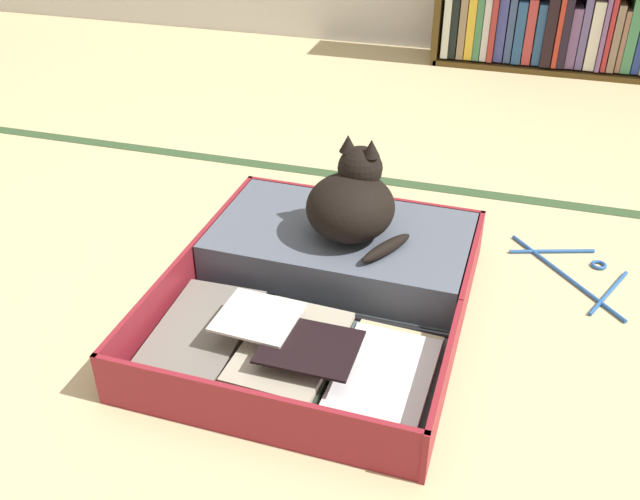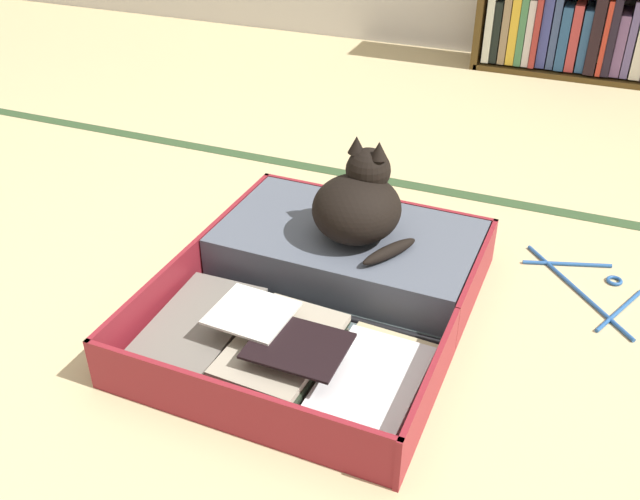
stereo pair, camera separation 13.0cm
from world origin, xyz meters
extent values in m
plane|color=#CBB583|center=(0.00, 0.00, 0.00)|extent=(10.00, 10.00, 0.00)
cube|color=#324B2A|center=(0.00, 0.95, 0.00)|extent=(4.80, 0.05, 0.00)
cube|color=#503A18|center=(0.56, 2.26, 0.01)|extent=(1.26, 0.24, 0.02)
cube|color=silver|center=(-0.02, 2.25, 0.19)|extent=(0.03, 0.20, 0.31)
cube|color=black|center=(0.01, 2.26, 0.17)|extent=(0.03, 0.20, 0.27)
cube|color=#987F5F|center=(0.05, 2.26, 0.18)|extent=(0.03, 0.20, 0.29)
cube|color=yellow|center=(0.09, 2.26, 0.18)|extent=(0.04, 0.20, 0.29)
cube|color=#438053|center=(0.12, 2.26, 0.18)|extent=(0.03, 0.20, 0.29)
cube|color=silver|center=(0.15, 2.26, 0.18)|extent=(0.03, 0.20, 0.29)
cube|color=#AB322F|center=(0.18, 2.25, 0.19)|extent=(0.02, 0.20, 0.32)
cube|color=#3E4698|center=(0.22, 2.27, 0.19)|extent=(0.04, 0.20, 0.32)
cube|color=#3D5081|center=(0.26, 2.27, 0.19)|extent=(0.03, 0.20, 0.32)
cube|color=#285184|center=(0.30, 2.26, 0.17)|extent=(0.04, 0.20, 0.27)
cube|color=#BA3D3F|center=(0.34, 2.26, 0.17)|extent=(0.04, 0.20, 0.28)
cube|color=#2A5183|center=(0.38, 2.27, 0.17)|extent=(0.03, 0.20, 0.26)
cube|color=black|center=(0.43, 2.25, 0.19)|extent=(0.04, 0.20, 0.32)
cube|color=red|center=(0.46, 2.25, 0.19)|extent=(0.02, 0.20, 0.31)
cube|color=black|center=(0.49, 2.26, 0.19)|extent=(0.03, 0.20, 0.32)
cube|color=slate|center=(0.53, 2.27, 0.16)|extent=(0.04, 0.20, 0.26)
cube|color=slate|center=(0.57, 2.26, 0.19)|extent=(0.03, 0.20, 0.31)
cube|color=silver|center=(0.61, 2.26, 0.18)|extent=(0.04, 0.20, 0.29)
cube|color=#7F5893|center=(0.65, 2.25, 0.19)|extent=(0.02, 0.20, 0.32)
cube|color=#C13035|center=(0.67, 2.26, 0.19)|extent=(0.02, 0.20, 0.31)
cube|color=gray|center=(0.70, 2.26, 0.18)|extent=(0.03, 0.20, 0.28)
cube|color=#A3715C|center=(0.73, 2.27, 0.16)|extent=(0.02, 0.20, 0.26)
cube|color=#458A5D|center=(0.76, 2.27, 0.19)|extent=(0.04, 0.20, 0.31)
cube|color=maroon|center=(-0.05, 0.01, 0.01)|extent=(0.69, 0.42, 0.01)
cube|color=maroon|center=(-0.05, -0.19, 0.06)|extent=(0.68, 0.03, 0.13)
cube|color=maroon|center=(-0.38, 0.02, 0.06)|extent=(0.02, 0.41, 0.13)
cube|color=maroon|center=(0.29, 0.00, 0.06)|extent=(0.02, 0.41, 0.13)
cube|color=#475656|center=(-0.05, 0.01, 0.02)|extent=(0.66, 0.40, 0.01)
cube|color=maroon|center=(-0.04, 0.42, 0.01)|extent=(0.69, 0.42, 0.01)
cube|color=maroon|center=(-0.03, 0.62, 0.06)|extent=(0.68, 0.03, 0.13)
cube|color=maroon|center=(-0.37, 0.43, 0.06)|extent=(0.02, 0.41, 0.13)
cube|color=maroon|center=(0.30, 0.41, 0.06)|extent=(0.02, 0.41, 0.13)
cube|color=#475656|center=(-0.04, 0.42, 0.02)|extent=(0.66, 0.40, 0.01)
cylinder|color=black|center=(-0.04, 0.22, 0.02)|extent=(0.66, 0.03, 0.02)
cube|color=#9C79A5|center=(-0.26, 0.02, 0.03)|extent=(0.21, 0.32, 0.02)
cube|color=slate|center=(-0.25, 0.02, 0.05)|extent=(0.20, 0.35, 0.02)
cube|color=gray|center=(-0.04, 0.01, 0.03)|extent=(0.20, 0.30, 0.02)
cube|color=#292825|center=(-0.05, 0.01, 0.04)|extent=(0.19, 0.33, 0.01)
cube|color=#212B1E|center=(-0.04, 0.01, 0.06)|extent=(0.20, 0.31, 0.01)
cube|color=#A89C87|center=(-0.04, 0.01, 0.07)|extent=(0.21, 0.31, 0.02)
cube|color=tan|center=(0.16, 0.01, 0.03)|extent=(0.22, 0.36, 0.02)
cube|color=silver|center=(0.16, 0.00, 0.05)|extent=(0.21, 0.30, 0.02)
cube|color=white|center=(-0.12, 0.04, 0.12)|extent=(0.18, 0.17, 0.01)
cube|color=black|center=(0.01, -0.02, 0.11)|extent=(0.20, 0.16, 0.01)
cube|color=#505765|center=(-0.04, 0.42, 0.07)|extent=(0.65, 0.39, 0.11)
cylinder|color=black|center=(-0.22, 0.61, 0.06)|extent=(0.02, 0.02, 0.11)
cylinder|color=black|center=(0.15, 0.60, 0.06)|extent=(0.02, 0.02, 0.11)
cube|color=white|center=(-0.21, -0.18, 0.09)|extent=(0.03, 0.00, 0.02)
cube|color=white|center=(-0.12, -0.18, 0.03)|extent=(0.04, 0.00, 0.02)
cube|color=#2A873A|center=(0.09, -0.18, 0.02)|extent=(0.04, 0.00, 0.03)
ellipsoid|color=black|center=(-0.01, 0.40, 0.21)|extent=(0.25, 0.26, 0.16)
ellipsoid|color=black|center=(0.00, 0.46, 0.17)|extent=(0.16, 0.10, 0.09)
sphere|color=black|center=(0.00, 0.45, 0.29)|extent=(0.11, 0.11, 0.11)
cone|color=black|center=(0.03, 0.44, 0.35)|extent=(0.04, 0.04, 0.04)
cone|color=black|center=(-0.03, 0.45, 0.35)|extent=(0.04, 0.04, 0.04)
sphere|color=gold|center=(0.03, 0.49, 0.30)|extent=(0.02, 0.02, 0.02)
sphere|color=gold|center=(-0.01, 0.49, 0.30)|extent=(0.02, 0.02, 0.02)
ellipsoid|color=black|center=(0.10, 0.34, 0.14)|extent=(0.11, 0.16, 0.03)
cylinder|color=#255599|center=(0.53, 0.56, 0.00)|extent=(0.29, 0.32, 0.01)
cylinder|color=#255599|center=(0.49, 0.67, 0.01)|extent=(0.22, 0.08, 0.01)
cylinder|color=#255599|center=(0.63, 0.51, 0.01)|extent=(0.10, 0.22, 0.01)
torus|color=#255599|center=(0.62, 0.63, 0.01)|extent=(0.06, 0.06, 0.01)
camera|label=1|loc=(0.35, -1.08, 1.06)|focal=39.98mm
camera|label=2|loc=(0.47, -1.04, 1.06)|focal=39.98mm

